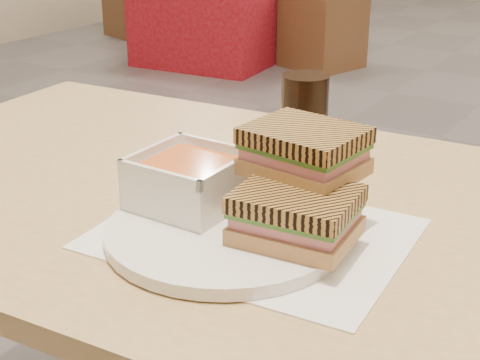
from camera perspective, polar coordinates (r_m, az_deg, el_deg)
The scene contains 10 objects.
main_table at distance 0.99m, azimuth -0.07°, elevation -7.36°, with size 1.25×0.78×0.75m.
tray_liner at distance 0.84m, azimuth 1.12°, elevation -4.30°, with size 0.37×0.29×0.00m.
plate at distance 0.83m, azimuth -1.17°, elevation -4.13°, with size 0.28×0.28×0.01m.
soup_bowl at distance 0.87m, azimuth -4.03°, elevation -0.19°, with size 0.12×0.12×0.06m.
panini_lower at distance 0.79m, azimuth 4.51°, elevation -2.78°, with size 0.14×0.12×0.06m.
panini_upper at distance 0.83m, azimuth 5.16°, elevation 2.34°, with size 0.14×0.12×0.06m.
cola_glass at distance 1.01m, azimuth 5.13°, elevation 4.44°, with size 0.07×0.07×0.14m.
bg_table_0 at distance 4.92m, azimuth -2.05°, elevation 13.82°, with size 0.92×0.92×0.75m.
bg_chair_0l at distance 5.86m, azimuth -8.34°, elevation 13.46°, with size 0.48×0.48×0.43m.
bg_chair_0r at distance 4.79m, azimuth 6.63°, elevation 11.77°, with size 0.53×0.53×0.48m.
Camera 1 is at (0.41, -2.63, 1.13)m, focal length 53.42 mm.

